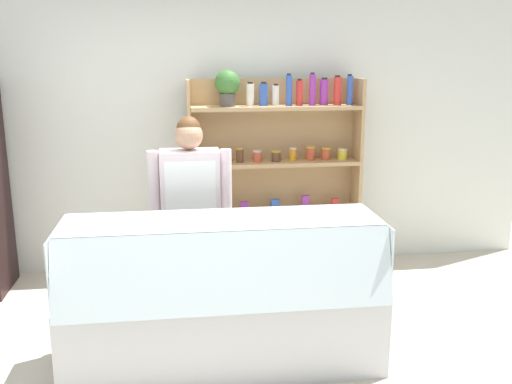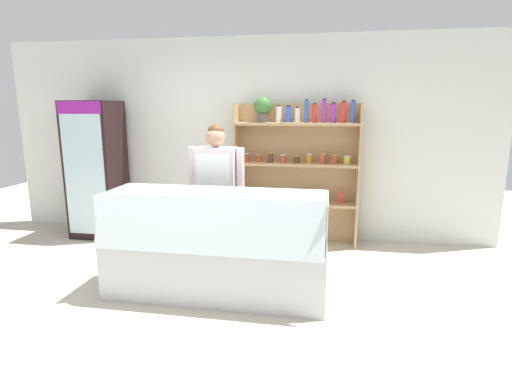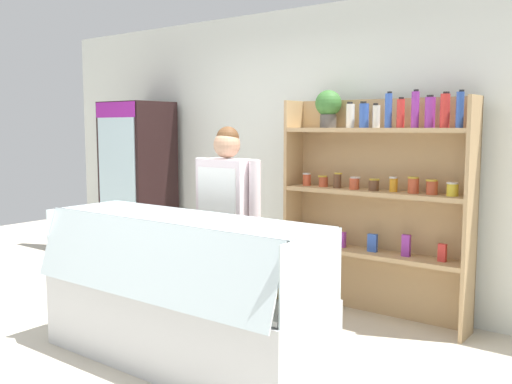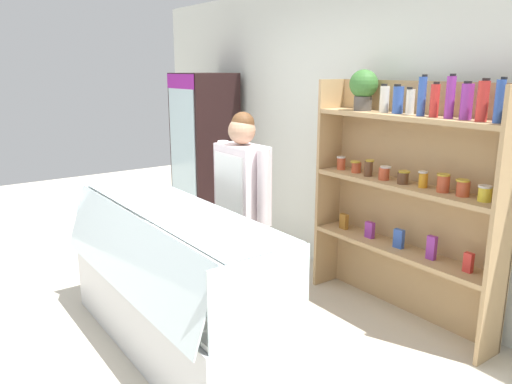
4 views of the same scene
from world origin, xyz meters
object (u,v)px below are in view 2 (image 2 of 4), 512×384
(drinks_fridge, at_px, (97,170))
(deli_display_case, at_px, (216,263))
(shelving_unit, at_px, (295,163))
(shop_clerk, at_px, (216,184))

(drinks_fridge, height_order, deli_display_case, drinks_fridge)
(shelving_unit, xyz_separation_m, shop_clerk, (-0.79, -0.96, -0.13))
(shop_clerk, bearing_deg, drinks_fridge, 157.71)
(shelving_unit, distance_m, shop_clerk, 1.25)
(shelving_unit, bearing_deg, deli_display_case, -109.88)
(shelving_unit, relative_size, shop_clerk, 1.19)
(shelving_unit, relative_size, deli_display_case, 0.92)
(drinks_fridge, xyz_separation_m, shelving_unit, (2.73, 0.17, 0.14))
(drinks_fridge, bearing_deg, shop_clerk, -22.29)
(drinks_fridge, relative_size, shelving_unit, 0.98)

